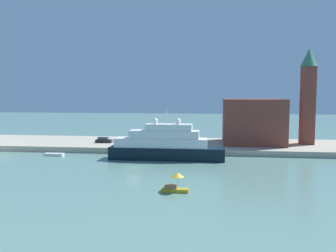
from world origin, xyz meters
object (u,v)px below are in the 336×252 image
Objects in this scene: small_motorboat at (175,183)px; person_figure at (118,142)px; large_yacht at (165,145)px; harbor_building at (253,121)px; work_barge at (54,154)px; mooring_bollard at (133,146)px; bell_tower at (308,92)px; parked_car at (104,140)px.

small_motorboat is 2.48× the size of person_figure.
large_yacht is 28.81m from harbor_building.
mooring_bollard is at bearing 17.60° from work_barge.
small_motorboat is at bearing -78.93° from large_yacht.
parked_car is at bearing -175.50° from bell_tower.
bell_tower reaches higher than parked_car.
person_figure is at bearing 136.98° from mooring_bollard.
bell_tower is at bearing 1.12° from harbor_building.
small_motorboat is 36.15m from mooring_bollard.
large_yacht is 38.91× the size of mooring_bollard.
large_yacht is at bearing -38.88° from mooring_bollard.
work_barge is 51.39m from harbor_building.
person_figure is (-48.86, -7.69, -12.84)m from bell_tower.
small_motorboat is 42.47m from person_figure.
harbor_building is 36.06m from person_figure.
person_figure is 2.50× the size of mooring_bollard.
person_figure is at bearing 139.57° from large_yacht.
harbor_building is at bearing 5.67° from parked_car.
work_barge is (-26.66, 1.49, -2.88)m from large_yacht.
small_motorboat is at bearing -59.93° from parked_car.
work_barge is at bearing -159.63° from harbor_building.
small_motorboat is 0.92× the size of parked_car.
harbor_building is at bearing 20.37° from work_barge.
harbor_building is at bearing -178.88° from bell_tower.
person_figure is at bearing -171.06° from bell_tower.
large_yacht is 24.28m from parked_car.
large_yacht is 18.23m from person_figure.
parked_car is at bearing 141.05° from large_yacht.
harbor_building reaches higher than work_barge.
large_yacht reaches higher than parked_car.
small_motorboat is at bearing -123.19° from bell_tower.
parked_car reaches higher than mooring_bollard.
person_figure is at bearing -168.01° from harbor_building.
large_yacht reaches higher than small_motorboat.
work_barge is at bearing 176.79° from large_yacht.
large_yacht is 6.26× the size of small_motorboat.
harbor_building reaches higher than small_motorboat.
bell_tower is at bearing 4.50° from parked_car.
work_barge is 0.29× the size of harbor_building.
large_yacht is at bearing -40.43° from person_figure.
harbor_building is 32.74m from mooring_bollard.
harbor_building is at bearing 11.99° from person_figure.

